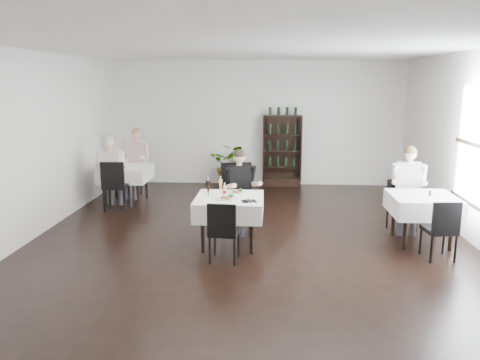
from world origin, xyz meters
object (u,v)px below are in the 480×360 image
wine_shelf (282,151)px  main_table (229,206)px  potted_tree (232,165)px  diner_main (241,185)px

wine_shelf → main_table: bearing=-101.8°
wine_shelf → main_table: size_ratio=1.70×
wine_shelf → potted_tree: size_ratio=1.66×
main_table → diner_main: diner_main is taller
potted_tree → main_table: bearing=-85.7°
main_table → diner_main: size_ratio=0.73×
wine_shelf → potted_tree: (-1.21, -0.18, -0.32)m
potted_tree → diner_main: 3.48m
diner_main → potted_tree: bearing=97.3°
wine_shelf → main_table: 4.41m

